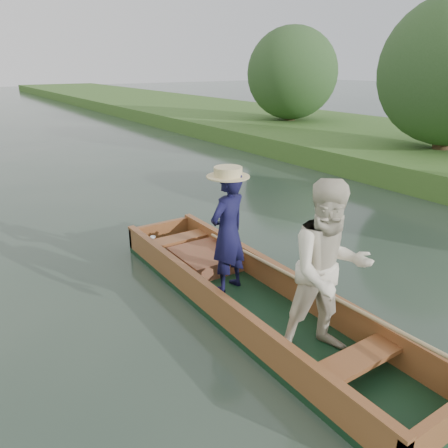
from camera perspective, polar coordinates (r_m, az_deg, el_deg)
ground at (r=5.47m, az=3.55°, el=-11.22°), size 120.00×120.00×0.00m
trees_far at (r=11.51m, az=-12.76°, el=17.74°), size 22.73×14.79×4.60m
punt at (r=4.97m, az=6.32°, el=-6.34°), size 1.17×5.12×1.89m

